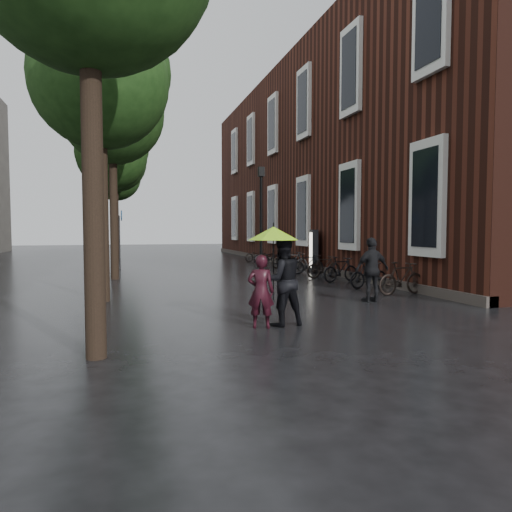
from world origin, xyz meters
name	(u,v)px	position (x,y,z in m)	size (l,w,h in m)	color
ground	(355,355)	(0.00, 0.00, 0.00)	(120.00, 120.00, 0.00)	black
brick_building	(354,167)	(10.47, 19.46, 5.99)	(10.20, 33.20, 12.00)	#38160F
street_trees	(112,137)	(-3.99, 15.91, 6.34)	(4.33, 34.03, 8.91)	black
person_burgundy	(261,291)	(-0.86, 2.40, 0.76)	(0.55, 0.36, 1.52)	black
person_black	(282,280)	(-0.36, 2.52, 0.96)	(0.93, 0.72, 1.91)	black
lime_umbrella	(273,233)	(-0.55, 2.51, 1.95)	(1.10, 1.10, 1.62)	black
pedestrian_walking	(372,270)	(3.14, 4.80, 0.91)	(1.06, 0.44, 1.81)	black
parked_bicycles	(301,263)	(4.60, 13.77, 0.47)	(2.11, 16.31, 1.04)	black
ad_lightbox	(314,251)	(5.26, 13.77, 1.03)	(0.31, 1.35, 2.04)	black
lamp_post	(261,213)	(1.58, 10.36, 2.69)	(0.23, 0.23, 4.44)	black
cycle_sign	(120,230)	(-3.68, 18.39, 2.02)	(0.16, 0.56, 3.06)	#262628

